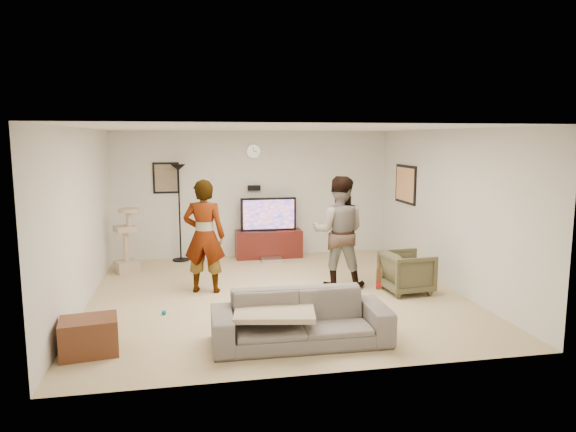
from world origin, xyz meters
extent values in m
cube|color=tan|center=(0.00, 0.00, -0.01)|extent=(5.50, 5.50, 0.02)
cube|color=white|center=(0.00, 0.00, 2.51)|extent=(5.50, 5.50, 0.02)
cube|color=silver|center=(0.00, 2.75, 1.25)|extent=(5.50, 0.04, 2.50)
cube|color=silver|center=(0.00, -2.75, 1.25)|extent=(5.50, 0.04, 2.50)
cube|color=silver|center=(-2.75, 0.00, 1.25)|extent=(0.04, 5.50, 2.50)
cube|color=silver|center=(2.75, 0.00, 1.25)|extent=(0.04, 5.50, 2.50)
cylinder|color=white|center=(0.00, 2.72, 2.10)|extent=(0.26, 0.04, 0.26)
cube|color=black|center=(0.00, 2.69, 1.38)|extent=(0.25, 0.10, 0.10)
cube|color=#746550|center=(-1.70, 2.73, 1.60)|extent=(0.42, 0.03, 0.52)
cube|color=#EB9E68|center=(2.73, 1.60, 1.50)|extent=(0.03, 0.78, 0.62)
cube|color=#44140F|center=(0.26, 2.50, 0.27)|extent=(1.31, 0.45, 0.55)
cube|color=silver|center=(0.26, 2.11, 0.04)|extent=(0.40, 0.30, 0.07)
cube|color=black|center=(0.26, 2.50, 0.87)|extent=(1.10, 0.08, 0.65)
cube|color=orange|center=(0.26, 2.46, 0.87)|extent=(1.01, 0.01, 0.57)
cylinder|color=black|center=(-1.46, 2.55, 0.93)|extent=(0.32, 0.32, 1.86)
cube|color=tan|center=(-2.40, 1.83, 0.58)|extent=(0.48, 0.48, 1.15)
imported|color=#9A9AA7|center=(-1.06, 0.35, 0.87)|extent=(0.72, 0.55, 1.75)
imported|color=#285EA0|center=(1.04, 0.26, 0.89)|extent=(1.03, 0.91, 1.77)
imported|color=#675F5A|center=(-0.05, -1.93, 0.30)|extent=(2.06, 0.84, 0.60)
cube|color=#CCB48F|center=(-0.36, -1.93, 0.40)|extent=(1.01, 0.85, 0.06)
cylinder|color=#5A3516|center=(0.89, -1.93, 0.72)|extent=(0.06, 0.06, 0.25)
imported|color=#48452E|center=(1.99, -0.26, 0.32)|extent=(0.75, 0.73, 0.63)
cube|color=#532B18|center=(-2.40, -1.78, 0.20)|extent=(0.67, 0.54, 0.40)
sphere|color=#036995|center=(-1.65, -0.63, 0.03)|extent=(0.06, 0.06, 0.06)
camera|label=1|loc=(-1.28, -7.54, 2.35)|focal=32.40mm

